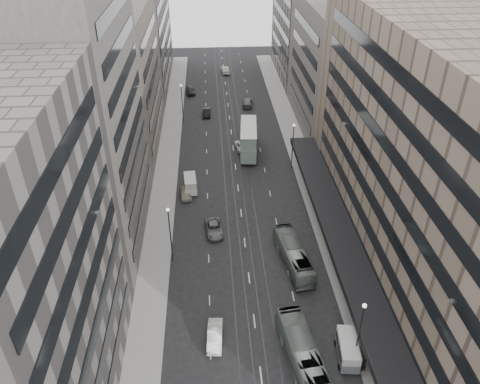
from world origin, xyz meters
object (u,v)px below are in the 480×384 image
object	(u,v)px
panel_van	(190,184)
sedan_2	(214,229)
vw_microbus	(348,349)
pedestrian	(363,365)
bus_near	(303,356)
sedan_1	(215,336)
bus_far	(293,255)
double_decker	(248,139)

from	to	relation	value
panel_van	sedan_2	world-z (taller)	panel_van
vw_microbus	sedan_2	xyz separation A→B (m)	(-13.24, 22.04, -0.66)
sedan_2	pedestrian	world-z (taller)	pedestrian
bus_near	vw_microbus	distance (m)	4.84
panel_van	sedan_1	world-z (taller)	panel_van
bus_far	double_decker	xyz separation A→B (m)	(-3.21, 30.45, 1.47)
bus_near	sedan_2	distance (m)	24.29
bus_near	double_decker	size ratio (longest dim) A/B	1.12
double_decker	panel_van	bearing A→B (deg)	-125.77
bus_far	pedestrian	size ratio (longest dim) A/B	5.88
bus_far	pedestrian	distance (m)	17.09
sedan_1	double_decker	bearing A→B (deg)	84.09
pedestrian	panel_van	bearing A→B (deg)	-76.15
sedan_1	sedan_2	xyz separation A→B (m)	(0.33, 18.90, -0.05)
double_decker	bus_near	bearing A→B (deg)	-83.12
panel_van	vw_microbus	bearing A→B (deg)	-67.79
vw_microbus	pedestrian	size ratio (longest dim) A/B	2.58
sedan_2	bus_near	bearing A→B (deg)	-75.38
bus_far	sedan_1	bearing A→B (deg)	40.23
bus_near	sedan_2	world-z (taller)	bus_near
bus_near	pedestrian	distance (m)	6.03
sedan_1	pedestrian	distance (m)	15.51
vw_microbus	sedan_2	bearing A→B (deg)	127.08
bus_near	double_decker	xyz separation A→B (m)	(-1.65, 45.86, 1.36)
double_decker	sedan_1	distance (m)	42.67
vw_microbus	pedestrian	distance (m)	2.16
sedan_1	bus_far	bearing A→B (deg)	51.90
double_decker	vw_microbus	bearing A→B (deg)	-77.08
panel_van	pedestrian	xyz separation A→B (m)	(17.87, -34.93, -0.37)
bus_near	bus_far	bearing A→B (deg)	-103.09
panel_van	sedan_2	xyz separation A→B (m)	(3.51, -11.07, -0.74)
double_decker	sedan_1	size ratio (longest dim) A/B	2.27
bus_near	panel_van	world-z (taller)	bus_near
vw_microbus	sedan_2	size ratio (longest dim) A/B	0.94
sedan_2	vw_microbus	bearing A→B (deg)	-64.79
sedan_1	pedestrian	xyz separation A→B (m)	(14.69, -4.96, 0.32)
sedan_2	pedestrian	size ratio (longest dim) A/B	2.74
bus_near	pedestrian	bearing A→B (deg)	161.99
double_decker	bus_far	bearing A→B (deg)	-79.17
panel_van	sedan_1	size ratio (longest dim) A/B	0.95
bus_far	pedestrian	bearing A→B (deg)	96.77
bus_far	vw_microbus	size ratio (longest dim) A/B	2.28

